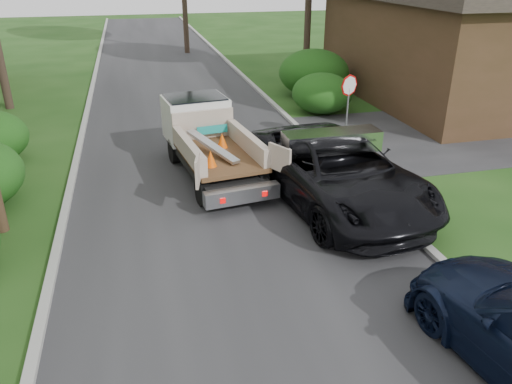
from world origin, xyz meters
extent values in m
plane|color=#1A3F12|center=(0.00, 0.00, 0.00)|extent=(120.00, 120.00, 0.00)
cube|color=#28282B|center=(0.00, 10.00, 0.00)|extent=(8.00, 90.00, 0.02)
cube|color=#28282B|center=(12.00, 9.00, 0.01)|extent=(16.00, 7.00, 0.02)
cube|color=#9E9E99|center=(-4.10, 10.00, 0.06)|extent=(0.20, 90.00, 0.12)
cube|color=#9E9E99|center=(4.10, 10.00, 0.06)|extent=(0.20, 90.00, 0.12)
cylinder|color=slate|center=(5.20, 9.00, 1.00)|extent=(0.06, 0.06, 2.00)
cylinder|color=#B20A0A|center=(5.20, 9.00, 2.10)|extent=(0.71, 0.32, 0.76)
cube|color=#3D2B19|center=(13.00, 14.00, 2.25)|extent=(9.00, 12.00, 4.50)
ellipsoid|color=#0E4010|center=(5.80, 13.00, 0.85)|extent=(2.60, 2.60, 1.70)
ellipsoid|color=#0E4010|center=(6.50, 16.00, 1.10)|extent=(3.38, 3.38, 2.21)
cylinder|color=black|center=(-0.96, 8.56, 0.40)|extent=(0.37, 0.82, 0.80)
cylinder|color=black|center=(0.71, 8.78, 0.40)|extent=(0.37, 0.82, 0.80)
cylinder|color=black|center=(-0.52, 5.22, 0.40)|extent=(0.37, 0.82, 0.80)
cylinder|color=black|center=(1.15, 5.44, 0.40)|extent=(0.37, 0.82, 0.80)
cube|color=black|center=(0.08, 7.09, 0.55)|extent=(2.43, 5.32, 0.21)
cube|color=white|center=(-0.16, 8.93, 1.33)|extent=(2.14, 1.83, 1.37)
cube|color=black|center=(-0.16, 8.93, 1.82)|extent=(1.99, 1.69, 0.49)
cube|color=#472D19|center=(0.16, 6.47, 0.89)|extent=(2.35, 3.42, 0.11)
cube|color=beige|center=(-0.04, 8.05, 1.37)|extent=(1.94, 0.34, 0.89)
cube|color=beige|center=(-0.72, 6.36, 1.20)|extent=(0.61, 3.01, 0.53)
cube|color=beige|center=(1.04, 6.59, 1.20)|extent=(0.61, 3.01, 0.53)
cube|color=silver|center=(0.41, 4.58, 0.49)|extent=(2.06, 0.57, 0.40)
cube|color=#B20505|center=(-0.14, 4.35, 0.49)|extent=(0.15, 0.05, 0.14)
cube|color=#B20505|center=(1.00, 4.50, 0.49)|extent=(0.15, 0.05, 0.14)
cube|color=beige|center=(-0.70, 4.57, 1.28)|extent=(0.24, 0.79, 0.71)
cube|color=beige|center=(1.49, 4.86, 1.28)|extent=(0.43, 0.74, 0.71)
cube|color=silver|center=(-0.02, 6.54, 1.19)|extent=(1.23, 2.18, 0.41)
cone|color=#F2590A|center=(-0.22, 5.62, 1.16)|extent=(0.36, 0.36, 0.44)
cone|color=#F2590A|center=(0.36, 7.03, 1.16)|extent=(0.36, 0.36, 0.44)
cube|color=#148C84|center=(0.20, 7.86, 1.25)|extent=(0.98, 0.21, 0.25)
imported|color=black|center=(2.96, 4.50, 0.92)|extent=(3.91, 6.99, 1.85)
camera|label=1|loc=(-2.06, -6.86, 5.99)|focal=35.00mm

